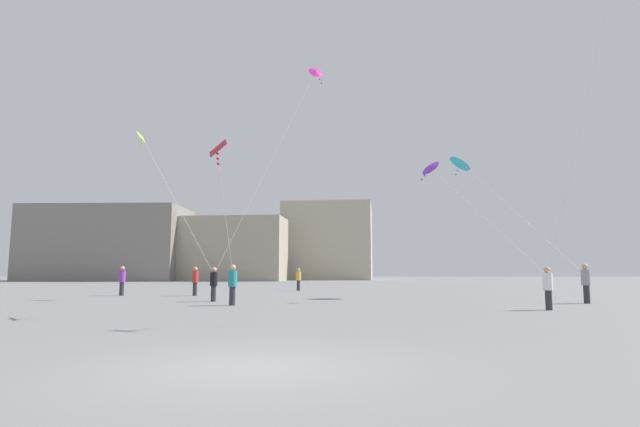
% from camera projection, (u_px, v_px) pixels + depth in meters
% --- Properties ---
extents(ground_plane, '(300.00, 300.00, 0.00)m').
position_uv_depth(ground_plane, '(252.00, 367.00, 7.63)').
color(ground_plane, slate).
extents(person_in_purple, '(0.39, 0.39, 1.80)m').
position_uv_depth(person_in_purple, '(122.00, 279.00, 30.57)').
color(person_in_purple, '#2D2D33').
rests_on(person_in_purple, ground_plane).
extents(person_in_black, '(0.37, 0.37, 1.68)m').
position_uv_depth(person_in_black, '(214.00, 283.00, 24.47)').
color(person_in_black, '#2D2D33').
rests_on(person_in_black, ground_plane).
extents(person_in_white, '(0.36, 0.36, 1.65)m').
position_uv_depth(person_in_white, '(548.00, 286.00, 18.98)').
color(person_in_white, '#2D2D33').
rests_on(person_in_white, ground_plane).
extents(person_in_red, '(0.38, 0.38, 1.76)m').
position_uv_depth(person_in_red, '(195.00, 280.00, 30.33)').
color(person_in_red, '#2D2D33').
rests_on(person_in_red, ground_plane).
extents(person_in_yellow, '(0.38, 0.38, 1.74)m').
position_uv_depth(person_in_yellow, '(298.00, 278.00, 38.58)').
color(person_in_yellow, '#2D2D33').
rests_on(person_in_yellow, ground_plane).
extents(person_in_grey, '(0.40, 0.40, 1.83)m').
position_uv_depth(person_in_grey, '(586.00, 282.00, 23.04)').
color(person_in_grey, '#2D2D33').
rests_on(person_in_grey, ground_plane).
extents(person_in_teal, '(0.38, 0.38, 1.77)m').
position_uv_depth(person_in_teal, '(233.00, 283.00, 21.67)').
color(person_in_teal, '#2D2D33').
rests_on(person_in_teal, ground_plane).
extents(kite_cyan_diamond, '(4.97, 6.06, 7.02)m').
position_uv_depth(kite_cyan_diamond, '(461.00, 163.00, 29.26)').
color(kite_cyan_diamond, '#1EB2C6').
extents(kite_crimson_delta, '(0.99, 5.53, 4.73)m').
position_uv_depth(kite_crimson_delta, '(217.00, 152.00, 17.33)').
color(kite_crimson_delta, red).
extents(kite_lime_diamond, '(4.31, 0.81, 7.48)m').
position_uv_depth(kite_lime_diamond, '(143.00, 139.00, 25.74)').
color(kite_lime_diamond, '#8CD12D').
extents(kite_violet_diamond, '(3.96, 6.19, 5.88)m').
position_uv_depth(kite_violet_diamond, '(431.00, 168.00, 25.28)').
color(kite_violet_diamond, purple).
extents(kite_magenta_diamond, '(5.35, 4.59, 12.52)m').
position_uv_depth(kite_magenta_diamond, '(314.00, 75.00, 29.74)').
color(kite_magenta_diamond, '#D12899').
extents(building_left_hall, '(24.97, 13.41, 11.98)m').
position_uv_depth(building_left_hall, '(109.00, 244.00, 81.91)').
color(building_left_hall, gray).
rests_on(building_left_hall, ground_plane).
extents(building_centre_hall, '(22.45, 9.70, 10.28)m').
position_uv_depth(building_centre_hall, '(218.00, 249.00, 81.49)').
color(building_centre_hall, '#A39984').
rests_on(building_centre_hall, ground_plane).
extents(building_right_hall, '(17.40, 17.45, 14.21)m').
position_uv_depth(building_right_hall, '(329.00, 242.00, 95.81)').
color(building_right_hall, '#B2A893').
rests_on(building_right_hall, ground_plane).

